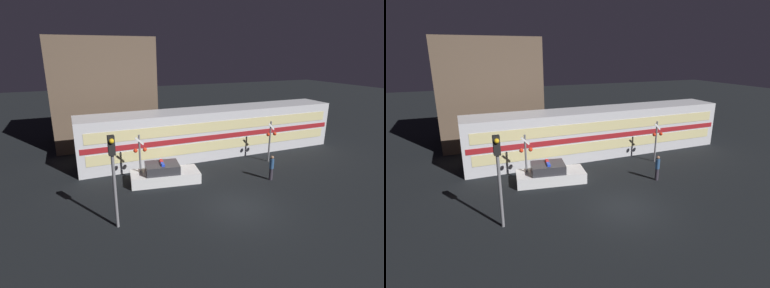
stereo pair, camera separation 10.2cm
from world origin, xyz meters
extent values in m
plane|color=black|center=(0.00, 0.00, 0.00)|extent=(120.00, 120.00, 0.00)
cube|color=silver|center=(2.67, 8.67, 1.89)|extent=(21.19, 2.96, 3.78)
cube|color=maroon|center=(2.67, 7.18, 1.89)|extent=(20.76, 0.03, 0.38)
cube|color=beige|center=(2.67, 7.18, 1.21)|extent=(20.13, 0.02, 0.76)
cube|color=beige|center=(2.67, 7.18, 2.72)|extent=(20.13, 0.02, 0.76)
cube|color=silver|center=(-2.70, 4.85, 0.34)|extent=(4.62, 2.49, 0.69)
cube|color=#333338|center=(-2.87, 4.88, 0.97)|extent=(2.33, 1.93, 0.57)
cube|color=blue|center=(-2.92, 4.60, 1.32)|extent=(0.28, 0.58, 0.12)
cube|color=red|center=(-2.83, 5.15, 1.32)|extent=(0.28, 0.58, 0.12)
cylinder|color=#2D2833|center=(3.84, 2.45, 0.40)|extent=(0.24, 0.24, 0.80)
cylinder|color=navy|center=(3.84, 2.45, 1.13)|extent=(0.28, 0.28, 0.66)
sphere|color=#8C664C|center=(3.84, 2.45, 1.57)|extent=(0.22, 0.22, 0.22)
cylinder|color=slate|center=(5.81, 5.41, 1.58)|extent=(0.13, 0.13, 3.16)
sphere|color=red|center=(5.52, 5.27, 2.21)|extent=(0.27, 0.27, 0.27)
sphere|color=red|center=(6.10, 5.27, 2.21)|extent=(0.27, 0.27, 0.27)
cube|color=white|center=(5.81, 5.33, 2.78)|extent=(0.58, 0.03, 0.58)
cylinder|color=slate|center=(-4.16, 5.38, 1.59)|extent=(0.13, 0.13, 3.18)
sphere|color=red|center=(-4.46, 5.24, 2.22)|extent=(0.27, 0.27, 0.27)
sphere|color=red|center=(-3.87, 5.24, 2.22)|extent=(0.27, 0.27, 0.27)
cube|color=white|center=(-4.16, 5.30, 2.80)|extent=(0.58, 0.03, 0.58)
cylinder|color=slate|center=(-6.43, 0.66, 1.84)|extent=(0.15, 0.15, 3.69)
cube|color=black|center=(-6.43, 0.66, 4.14)|extent=(0.30, 0.30, 0.90)
sphere|color=gold|center=(-6.43, 0.46, 4.39)|extent=(0.23, 0.23, 0.23)
cube|color=brown|center=(-5.03, 16.16, 4.66)|extent=(8.65, 6.40, 9.32)
camera|label=1|loc=(-7.96, -12.42, 8.12)|focal=28.00mm
camera|label=2|loc=(-7.87, -12.46, 8.12)|focal=28.00mm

